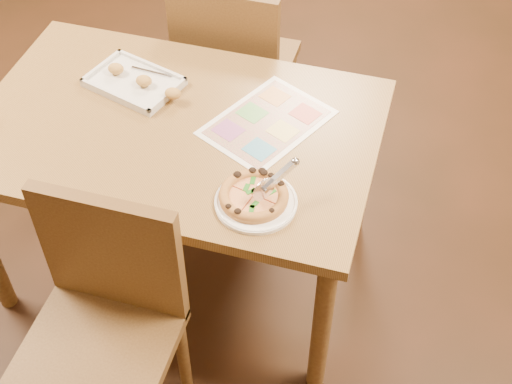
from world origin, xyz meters
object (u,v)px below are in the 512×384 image
(chair_far, at_px, (232,56))
(menu, at_px, (267,122))
(dining_table, at_px, (177,144))
(plate, at_px, (256,202))
(appetizer_tray, at_px, (136,83))
(pizza, at_px, (254,196))
(pizza_cutter, at_px, (275,180))
(chair_near, at_px, (104,303))

(chair_far, height_order, menu, chair_far)
(dining_table, height_order, menu, menu)
(dining_table, distance_m, plate, 0.44)
(menu, bearing_deg, appetizer_tray, 173.17)
(pizza, height_order, pizza_cutter, pizza_cutter)
(chair_far, xyz_separation_m, appetizer_tray, (-0.19, -0.45, 0.17))
(chair_far, height_order, appetizer_tray, chair_far)
(plate, height_order, pizza_cutter, pizza_cutter)
(pizza, bearing_deg, chair_near, -133.47)
(chair_near, relative_size, pizza, 2.32)
(pizza, xyz_separation_m, menu, (-0.05, 0.34, -0.02))
(pizza, xyz_separation_m, appetizer_tray, (-0.53, 0.40, -0.01))
(dining_table, relative_size, pizza_cutter, 9.97)
(chair_near, relative_size, plate, 1.96)
(chair_far, bearing_deg, menu, 119.08)
(pizza, height_order, appetizer_tray, appetizer_tray)
(chair_far, xyz_separation_m, pizza_cutter, (0.39, -0.82, 0.23))
(menu, bearing_deg, pizza_cutter, -71.11)
(appetizer_tray, bearing_deg, dining_table, -37.72)
(appetizer_tray, bearing_deg, pizza, -36.76)
(plate, bearing_deg, chair_near, -134.85)
(plate, height_order, menu, plate)
(dining_table, height_order, chair_far, chair_far)
(chair_near, relative_size, pizza_cutter, 3.61)
(chair_far, height_order, pizza_cutter, chair_far)
(chair_near, xyz_separation_m, plate, (0.35, 0.35, 0.16))
(pizza_cutter, relative_size, appetizer_tray, 0.36)
(pizza, bearing_deg, appetizer_tray, 143.24)
(chair_far, relative_size, menu, 1.19)
(plate, distance_m, pizza_cutter, 0.09)
(pizza, height_order, menu, pizza)
(dining_table, xyz_separation_m, chair_far, (-0.00, 0.60, -0.07))
(plate, relative_size, appetizer_tray, 0.66)
(dining_table, height_order, plate, plate)
(plate, bearing_deg, pizza_cutter, 34.33)
(chair_near, bearing_deg, plate, 45.15)
(chair_near, distance_m, menu, 0.77)
(dining_table, distance_m, appetizer_tray, 0.26)
(chair_far, xyz_separation_m, plate, (0.35, -0.86, 0.16))
(pizza_cutter, bearing_deg, chair_near, 170.09)
(menu, bearing_deg, chair_far, 119.08)
(pizza_cutter, bearing_deg, plate, 160.35)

